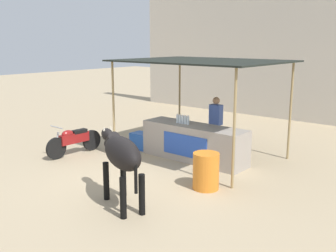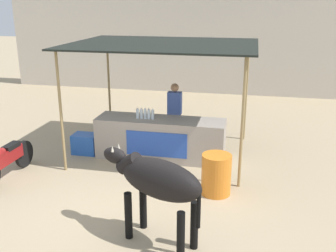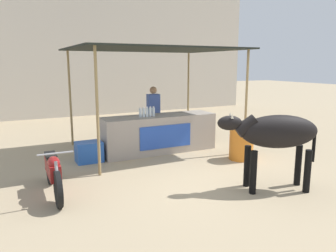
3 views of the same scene
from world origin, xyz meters
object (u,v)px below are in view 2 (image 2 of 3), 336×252
Objects in this scene: stall_counter at (160,139)px; cooler_box at (86,144)px; vendor_behind_counter at (175,115)px; motorcycle_parked at (7,159)px; cow at (157,181)px; water_barrel at (216,174)px.

stall_counter is 5.00× the size of cooler_box.
vendor_behind_counter is 3.99m from motorcycle_parked.
vendor_behind_counter reaches higher than cow.
cow is at bearing -82.33° from vendor_behind_counter.
stall_counter is 3.75× the size of water_barrel.
cooler_box is 3.62m from water_barrel.
cooler_box is at bearing 128.82° from cow.
stall_counter reaches higher than motorcycle_parked.
water_barrel is 0.44× the size of cow.
vendor_behind_counter is 2.29m from cooler_box.
stall_counter is at bearing 102.48° from cow.
stall_counter reaches higher than water_barrel.
cow reaches higher than cooler_box.
cow is at bearing -51.18° from cooler_box.
cooler_box is 0.33× the size of cow.
vendor_behind_counter is at bearing 39.51° from motorcycle_parked.
cooler_box is 0.75× the size of water_barrel.
motorcycle_parked is at bearing -140.49° from vendor_behind_counter.
cow is (-0.73, -1.78, 0.63)m from water_barrel.
cow is at bearing -23.12° from motorcycle_parked.
motorcycle_parked reaches higher than water_barrel.
motorcycle_parked is at bearing -176.82° from water_barrel.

